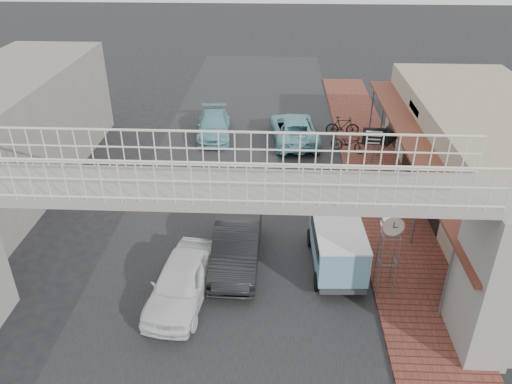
# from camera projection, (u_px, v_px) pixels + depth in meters

# --- Properties ---
(ground) EXTENTS (120.00, 120.00, 0.00)m
(ground) POSITION_uv_depth(u_px,v_px,m) (233.00, 256.00, 18.99)
(ground) COLOR black
(ground) RESTS_ON ground
(road_strip) EXTENTS (10.00, 60.00, 0.01)m
(road_strip) POSITION_uv_depth(u_px,v_px,m) (233.00, 255.00, 18.99)
(road_strip) COLOR black
(road_strip) RESTS_ON ground
(sidewalk) EXTENTS (3.00, 40.00, 0.10)m
(sidewalk) POSITION_uv_depth(u_px,v_px,m) (391.00, 217.00, 21.31)
(sidewalk) COLOR brown
(sidewalk) RESTS_ON ground
(shophouse_row) EXTENTS (7.20, 18.00, 4.00)m
(shophouse_row) POSITION_uv_depth(u_px,v_px,m) (499.00, 167.00, 21.04)
(shophouse_row) COLOR gray
(shophouse_row) RESTS_ON ground
(footbridge) EXTENTS (16.40, 2.40, 6.34)m
(footbridge) POSITION_uv_depth(u_px,v_px,m) (218.00, 250.00, 13.95)
(footbridge) COLOR gray
(footbridge) RESTS_ON ground
(building_far_left) EXTENTS (5.00, 14.00, 5.00)m
(building_far_left) POSITION_uv_depth(u_px,v_px,m) (10.00, 129.00, 23.44)
(building_far_left) COLOR gray
(building_far_left) RESTS_ON ground
(white_hatchback) EXTENTS (2.24, 4.47, 1.46)m
(white_hatchback) POSITION_uv_depth(u_px,v_px,m) (182.00, 281.00, 16.55)
(white_hatchback) COLOR white
(white_hatchback) RESTS_ON ground
(dark_sedan) EXTENTS (1.67, 4.69, 1.54)m
(dark_sedan) POSITION_uv_depth(u_px,v_px,m) (236.00, 245.00, 18.25)
(dark_sedan) COLOR black
(dark_sedan) RESTS_ON ground
(angkot_curb) EXTENTS (2.96, 5.43, 1.44)m
(angkot_curb) POSITION_uv_depth(u_px,v_px,m) (294.00, 129.00, 28.17)
(angkot_curb) COLOR #68ADB4
(angkot_curb) RESTS_ON ground
(angkot_far) EXTENTS (2.22, 4.61, 1.30)m
(angkot_far) POSITION_uv_depth(u_px,v_px,m) (214.00, 126.00, 28.80)
(angkot_far) COLOR #65A4AF
(angkot_far) RESTS_ON ground
(angkot_van) EXTENTS (1.91, 3.91, 1.88)m
(angkot_van) POSITION_uv_depth(u_px,v_px,m) (337.00, 241.00, 17.78)
(angkot_van) COLOR black
(angkot_van) RESTS_ON ground
(motorcycle_near) EXTENTS (2.07, 1.32, 1.03)m
(motorcycle_near) POSITION_uv_depth(u_px,v_px,m) (349.00, 143.00, 26.72)
(motorcycle_near) COLOR black
(motorcycle_near) RESTS_ON sidewalk
(motorcycle_far) EXTENTS (1.92, 0.60, 1.14)m
(motorcycle_far) POSITION_uv_depth(u_px,v_px,m) (342.00, 126.00, 28.65)
(motorcycle_far) COLOR black
(motorcycle_far) RESTS_ON sidewalk
(street_clock) EXTENTS (0.75, 0.61, 3.02)m
(street_clock) POSITION_uv_depth(u_px,v_px,m) (392.00, 229.00, 15.91)
(street_clock) COLOR #59595B
(street_clock) RESTS_ON sidewalk
(arrow_sign) EXTENTS (1.66, 1.06, 2.84)m
(arrow_sign) POSITION_uv_depth(u_px,v_px,m) (390.00, 138.00, 22.84)
(arrow_sign) COLOR #59595B
(arrow_sign) RESTS_ON sidewalk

